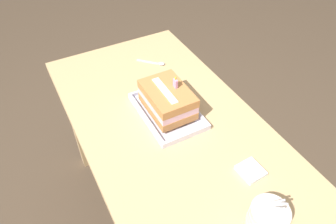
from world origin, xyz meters
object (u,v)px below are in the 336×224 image
(serving_spoon_near_tray, at_px, (158,63))
(foil_tray, at_px, (167,112))
(birthday_cake, at_px, (167,99))
(bowl_stack, at_px, (268,219))
(napkin_pile, at_px, (251,171))

(serving_spoon_near_tray, bearing_deg, foil_tray, -20.24)
(foil_tray, distance_m, serving_spoon_near_tray, 0.34)
(foil_tray, height_order, birthday_cake, birthday_cake)
(bowl_stack, height_order, serving_spoon_near_tray, bowl_stack)
(bowl_stack, height_order, napkin_pile, bowl_stack)
(foil_tray, relative_size, bowl_stack, 2.27)
(napkin_pile, bearing_deg, serving_spoon_near_tray, 179.49)
(napkin_pile, bearing_deg, birthday_cake, -163.83)
(foil_tray, relative_size, serving_spoon_near_tray, 2.80)
(foil_tray, distance_m, birthday_cake, 0.06)
(birthday_cake, height_order, bowl_stack, birthday_cake)
(serving_spoon_near_tray, distance_m, napkin_pile, 0.69)
(foil_tray, xyz_separation_m, bowl_stack, (0.55, 0.03, 0.04))
(foil_tray, bearing_deg, serving_spoon_near_tray, 159.76)
(foil_tray, relative_size, birthday_cake, 1.45)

